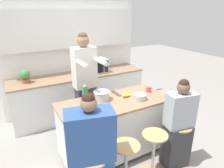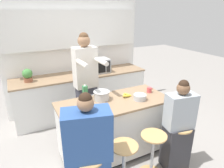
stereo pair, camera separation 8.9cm
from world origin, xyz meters
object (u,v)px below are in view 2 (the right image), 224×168
object	(u,v)px
cooking_pot	(102,95)
juice_carton	(85,92)
kitchen_island	(114,127)
bar_stool_rightmost	(177,146)
microwave	(98,66)
potted_plant	(28,75)
person_wrapped_blanket	(88,156)
bar_stool_center_right	(152,155)
fruit_bowl	(93,112)
person_cooking	(86,89)
person_seated_near	(178,130)
banana_bunch	(126,95)
coffee_cup_near	(149,90)
bar_stool_center_left	(124,167)

from	to	relation	value
cooking_pot	juice_carton	xyz separation A→B (m)	(-0.21, 0.15, 0.04)
kitchen_island	bar_stool_rightmost	world-z (taller)	kitchen_island
microwave	potted_plant	bearing A→B (deg)	178.00
kitchen_island	person_wrapped_blanket	world-z (taller)	person_wrapped_blanket
bar_stool_center_right	fruit_bowl	distance (m)	1.01
person_cooking	juice_carton	bearing A→B (deg)	-114.85
kitchen_island	microwave	world-z (taller)	microwave
bar_stool_rightmost	fruit_bowl	world-z (taller)	fruit_bowl
person_seated_near	fruit_bowl	world-z (taller)	person_seated_near
person_cooking	fruit_bowl	xyz separation A→B (m)	(-0.22, -0.84, 0.01)
bar_stool_center_right	person_seated_near	world-z (taller)	person_seated_near
banana_bunch	person_seated_near	bearing A→B (deg)	-60.60
person_wrapped_blanket	banana_bunch	xyz separation A→B (m)	(0.92, 0.73, 0.27)
fruit_bowl	potted_plant	xyz separation A→B (m)	(-0.61, 1.76, 0.09)
person_seated_near	coffee_cup_near	bearing A→B (deg)	98.65
bar_stool_rightmost	juice_carton	bearing A→B (deg)	136.68
kitchen_island	fruit_bowl	world-z (taller)	fruit_bowl
kitchen_island	bar_stool_rightmost	xyz separation A→B (m)	(0.68, -0.69, -0.12)
coffee_cup_near	potted_plant	distance (m)	2.27
bar_stool_center_left	bar_stool_center_right	distance (m)	0.45
fruit_bowl	juice_carton	bearing A→B (deg)	80.80
bar_stool_rightmost	cooking_pot	xyz separation A→B (m)	(-0.82, 0.83, 0.64)
person_seated_near	cooking_pot	world-z (taller)	person_seated_near
bar_stool_center_right	cooking_pot	distance (m)	1.11
bar_stool_rightmost	person_seated_near	size ratio (longest dim) A/B	0.50
kitchen_island	person_cooking	xyz separation A→B (m)	(-0.22, 0.60, 0.48)
person_cooking	person_seated_near	size ratio (longest dim) A/B	1.38
person_wrapped_blanket	potted_plant	xyz separation A→B (m)	(-0.37, 2.19, 0.37)
bar_stool_rightmost	kitchen_island	bearing A→B (deg)	134.54
cooking_pot	person_seated_near	bearing A→B (deg)	-45.76
cooking_pot	bar_stool_center_right	bearing A→B (deg)	-65.79
bar_stool_center_left	microwave	xyz separation A→B (m)	(0.59, 2.16, 0.72)
bar_stool_center_right	microwave	distance (m)	2.27
juice_carton	person_wrapped_blanket	bearing A→B (deg)	-108.88
bar_stool_center_left	coffee_cup_near	world-z (taller)	coffee_cup_near
kitchen_island	person_cooking	world-z (taller)	person_cooking
fruit_bowl	potted_plant	distance (m)	1.86
juice_carton	bar_stool_rightmost	bearing A→B (deg)	-43.32
bar_stool_center_left	juice_carton	bearing A→B (deg)	97.44
bar_stool_center_left	bar_stool_rightmost	distance (m)	0.90
bar_stool_center_right	person_wrapped_blanket	size ratio (longest dim) A/B	0.47
kitchen_island	person_wrapped_blanket	distance (m)	0.99
banana_bunch	person_cooking	bearing A→B (deg)	130.31
bar_stool_center_left	person_seated_near	bearing A→B (deg)	0.83
bar_stool_center_left	juice_carton	world-z (taller)	juice_carton
kitchen_island	banana_bunch	distance (m)	0.54
banana_bunch	coffee_cup_near	bearing A→B (deg)	-2.01
fruit_bowl	banana_bunch	bearing A→B (deg)	23.75
person_seated_near	cooking_pot	xyz separation A→B (m)	(-0.80, 0.82, 0.37)
cooking_pot	microwave	bearing A→B (deg)	69.13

